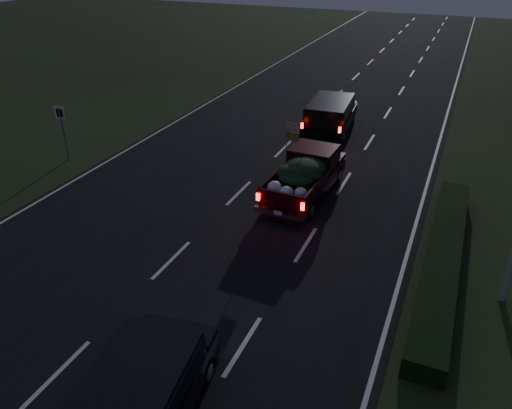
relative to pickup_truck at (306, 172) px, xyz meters
The scene contains 7 objects.
ground 6.50m from the pickup_truck, 112.00° to the right, with size 120.00×120.00×0.00m, color black.
road_asphalt 6.49m from the pickup_truck, 112.00° to the right, with size 14.00×120.00×0.02m, color black.
hedge_row 6.19m from the pickup_truck, 28.75° to the right, with size 1.00×10.00×0.60m, color black.
route_sign 10.97m from the pickup_truck, behind, with size 0.55×0.08×2.50m.
pickup_truck is the anchor object (origin of this frame).
lead_suv 7.24m from the pickup_truck, 98.30° to the left, with size 2.36×4.93×1.38m.
rear_suv 11.52m from the pickup_truck, 88.61° to the right, with size 2.55×4.77×1.31m.
Camera 1 is at (7.51, -10.82, 8.98)m, focal length 35.00 mm.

